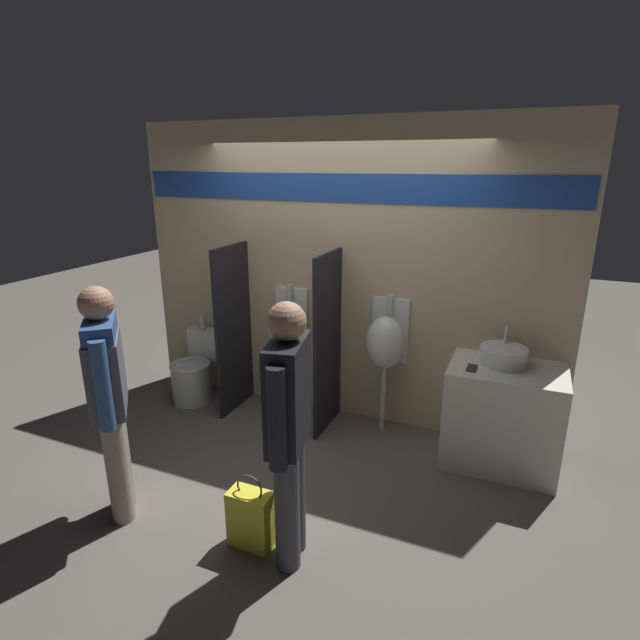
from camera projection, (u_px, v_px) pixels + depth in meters
ground_plane at (312, 438)px, 4.41m from camera, size 16.00×16.00×0.00m
display_wall at (338, 274)px, 4.52m from camera, size 4.03×0.07×2.70m
sink_counter at (503, 416)px, 3.95m from camera, size 0.87×0.61×0.82m
sink_basin at (503, 356)px, 3.87m from camera, size 0.36×0.36×0.28m
cell_phone at (472, 368)px, 3.81m from camera, size 0.07×0.14×0.01m
divider_near_counter at (234, 329)px, 4.76m from camera, size 0.03×0.59×1.61m
divider_mid at (328, 343)px, 4.40m from camera, size 0.03×0.59×1.61m
urinal_near_counter at (286, 328)px, 4.69m from camera, size 0.35×0.32×1.24m
urinal_far at (385, 342)px, 4.33m from camera, size 0.35×0.32×1.24m
toilet at (194, 373)px, 5.08m from camera, size 0.40×0.57×0.84m
person_in_vest at (108, 389)px, 3.21m from camera, size 0.44×0.46×1.62m
person_with_lanyard at (289, 426)px, 2.83m from camera, size 0.27×0.56×1.64m
shopping_bag at (251, 518)px, 3.13m from camera, size 0.28×0.15×0.51m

